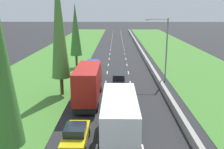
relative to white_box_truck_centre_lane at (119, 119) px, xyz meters
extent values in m
plane|color=#28282B|center=(0.03, 44.05, -2.18)|extent=(300.00, 300.00, 0.00)
cube|color=#478433|center=(-12.62, 44.05, -2.16)|extent=(14.00, 140.00, 0.04)
cube|color=#478433|center=(14.38, 44.05, -2.16)|extent=(14.00, 140.00, 0.04)
cube|color=#9E9B93|center=(5.73, 44.05, -1.76)|extent=(0.44, 120.00, 0.85)
cube|color=white|center=(-1.72, 5.05, -2.18)|extent=(0.14, 2.00, 0.01)
cube|color=white|center=(-1.72, 11.05, -2.18)|extent=(0.14, 2.00, 0.01)
cube|color=white|center=(-1.72, 17.05, -2.18)|extent=(0.14, 2.00, 0.01)
cube|color=white|center=(-1.72, 23.05, -2.18)|extent=(0.14, 2.00, 0.01)
cube|color=white|center=(-1.72, 29.05, -2.18)|extent=(0.14, 2.00, 0.01)
cube|color=white|center=(-1.72, 35.05, -2.18)|extent=(0.14, 2.00, 0.01)
cube|color=white|center=(-1.72, 41.05, -2.18)|extent=(0.14, 2.00, 0.01)
cube|color=white|center=(-1.72, 47.05, -2.18)|extent=(0.14, 2.00, 0.01)
cube|color=white|center=(-1.72, 53.05, -2.18)|extent=(0.14, 2.00, 0.01)
cube|color=white|center=(-1.72, 59.05, -2.18)|extent=(0.14, 2.00, 0.01)
cube|color=white|center=(-1.72, 65.05, -2.18)|extent=(0.14, 2.00, 0.01)
cube|color=white|center=(-1.72, 71.05, -2.18)|extent=(0.14, 2.00, 0.01)
cube|color=white|center=(-1.72, 77.05, -2.18)|extent=(0.14, 2.00, 0.01)
cube|color=white|center=(-1.72, 83.05, -2.18)|extent=(0.14, 2.00, 0.01)
cube|color=white|center=(-1.72, 89.05, -2.18)|extent=(0.14, 2.00, 0.01)
cube|color=white|center=(-1.72, 95.05, -2.18)|extent=(0.14, 2.00, 0.01)
cube|color=white|center=(-1.72, 101.05, -2.18)|extent=(0.14, 2.00, 0.01)
cube|color=white|center=(1.78, 5.05, -2.18)|extent=(0.14, 2.00, 0.01)
cube|color=white|center=(1.78, 11.05, -2.18)|extent=(0.14, 2.00, 0.01)
cube|color=white|center=(1.78, 17.05, -2.18)|extent=(0.14, 2.00, 0.01)
cube|color=white|center=(1.78, 23.05, -2.18)|extent=(0.14, 2.00, 0.01)
cube|color=white|center=(1.78, 29.05, -2.18)|extent=(0.14, 2.00, 0.01)
cube|color=white|center=(1.78, 35.05, -2.18)|extent=(0.14, 2.00, 0.01)
cube|color=white|center=(1.78, 41.05, -2.18)|extent=(0.14, 2.00, 0.01)
cube|color=white|center=(1.78, 47.05, -2.18)|extent=(0.14, 2.00, 0.01)
cube|color=white|center=(1.78, 53.05, -2.18)|extent=(0.14, 2.00, 0.01)
cube|color=white|center=(1.78, 59.05, -2.18)|extent=(0.14, 2.00, 0.01)
cube|color=white|center=(1.78, 65.05, -2.18)|extent=(0.14, 2.00, 0.01)
cube|color=white|center=(1.78, 71.05, -2.18)|extent=(0.14, 2.00, 0.01)
cube|color=white|center=(1.78, 77.05, -2.18)|extent=(0.14, 2.00, 0.01)
cube|color=white|center=(1.78, 83.05, -2.18)|extent=(0.14, 2.00, 0.01)
cube|color=white|center=(1.78, 89.05, -2.18)|extent=(0.14, 2.00, 0.01)
cube|color=white|center=(1.78, 95.05, -2.18)|extent=(0.14, 2.00, 0.01)
cube|color=white|center=(1.78, 101.05, -2.18)|extent=(0.14, 2.00, 0.01)
cube|color=black|center=(0.00, 0.20, -1.58)|extent=(2.20, 9.40, 0.56)
cube|color=teal|center=(0.00, 3.80, -0.05)|extent=(2.40, 2.20, 2.50)
cube|color=silver|center=(0.00, -0.90, 0.35)|extent=(2.44, 7.20, 3.30)
cylinder|color=black|center=(-1.12, 3.50, -1.86)|extent=(0.22, 0.64, 0.64)
cylinder|color=black|center=(1.12, 3.50, -1.86)|extent=(0.22, 0.64, 0.64)
cube|color=yellow|center=(-3.33, -0.06, -1.50)|extent=(1.76, 4.50, 0.72)
cube|color=#19232D|center=(-3.33, -0.21, -0.84)|extent=(1.56, 1.90, 0.60)
cylinder|color=black|center=(-4.13, 1.33, -1.86)|extent=(0.22, 0.64, 0.64)
cylinder|color=black|center=(-2.53, 1.33, -1.86)|extent=(0.22, 0.64, 0.64)
cube|color=maroon|center=(0.09, 9.63, -1.50)|extent=(1.76, 4.50, 0.72)
cube|color=#19232D|center=(0.09, 9.48, -0.84)|extent=(1.56, 1.90, 0.60)
cylinder|color=black|center=(-0.71, 11.03, -1.86)|extent=(0.22, 0.64, 0.64)
cylinder|color=black|center=(0.89, 11.03, -1.86)|extent=(0.22, 0.64, 0.64)
cylinder|color=black|center=(-0.71, 8.24, -1.86)|extent=(0.22, 0.64, 0.64)
cylinder|color=black|center=(0.89, 8.24, -1.86)|extent=(0.22, 0.64, 0.64)
cube|color=black|center=(-3.32, 9.71, -1.58)|extent=(2.20, 9.40, 0.56)
cube|color=red|center=(-3.32, 13.31, -0.05)|extent=(2.40, 2.20, 2.50)
cube|color=#B21E19|center=(-3.32, 8.61, 0.35)|extent=(2.44, 7.20, 3.30)
cylinder|color=black|center=(-4.44, 13.01, -1.86)|extent=(0.22, 0.64, 0.64)
cylinder|color=black|center=(-2.20, 13.01, -1.86)|extent=(0.22, 0.64, 0.64)
cylinder|color=black|center=(-4.44, 7.53, -1.86)|extent=(0.22, 0.64, 0.64)
cylinder|color=black|center=(-2.20, 7.53, -1.86)|extent=(0.22, 0.64, 0.64)
cylinder|color=black|center=(-4.44, 6.45, -1.86)|extent=(0.22, 0.64, 0.64)
cylinder|color=black|center=(-2.20, 6.45, -1.86)|extent=(0.22, 0.64, 0.64)
cube|color=#1E47B7|center=(-3.69, 19.02, -1.16)|extent=(1.90, 4.90, 1.40)
cube|color=#1E47B7|center=(-3.69, 18.72, 0.09)|extent=(1.80, 3.10, 1.10)
cylinder|color=black|center=(-4.56, 20.53, -1.86)|extent=(0.22, 0.64, 0.64)
cylinder|color=black|center=(-2.82, 20.53, -1.86)|extent=(0.22, 0.64, 0.64)
cylinder|color=black|center=(-4.56, 17.50, -1.86)|extent=(0.22, 0.64, 0.64)
cylinder|color=black|center=(-2.82, 17.50, -1.86)|extent=(0.22, 0.64, 0.64)
cube|color=black|center=(0.09, 15.52, -1.48)|extent=(1.68, 3.90, 0.76)
cube|color=#19232D|center=(0.09, 15.22, -0.78)|extent=(1.52, 1.60, 0.64)
cylinder|color=black|center=(-0.67, 16.73, -1.86)|extent=(0.22, 0.64, 0.64)
cylinder|color=black|center=(0.85, 16.73, -1.86)|extent=(0.22, 0.64, 0.64)
cylinder|color=black|center=(-0.67, 14.32, -1.86)|extent=(0.22, 0.64, 0.64)
cylinder|color=black|center=(0.85, 14.32, -1.86)|extent=(0.22, 0.64, 0.64)
cylinder|color=#4C3823|center=(-6.86, 11.85, -1.08)|extent=(0.41, 0.41, 2.20)
cone|color=#4C7F38|center=(-6.86, 11.85, 6.32)|extent=(2.17, 2.17, 12.60)
cylinder|color=#4C3823|center=(-7.34, 26.94, -1.08)|extent=(0.40, 0.40, 2.20)
cone|color=#3D752D|center=(-7.34, 26.94, 4.52)|extent=(2.08, 2.08, 9.01)
cylinder|color=gray|center=(6.85, 18.03, 2.32)|extent=(0.20, 0.20, 9.00)
cylinder|color=gray|center=(5.45, 18.03, 6.67)|extent=(2.80, 0.12, 0.12)
cube|color=silver|center=(4.05, 18.03, 6.57)|extent=(0.60, 0.28, 0.20)
camera|label=1|loc=(-0.26, -17.77, 8.00)|focal=40.93mm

